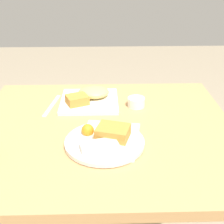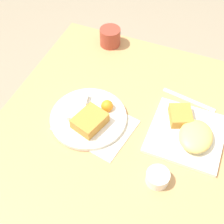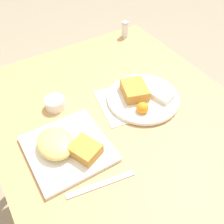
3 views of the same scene
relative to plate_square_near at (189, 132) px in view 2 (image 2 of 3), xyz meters
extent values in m
plane|color=gray|center=(-0.06, 0.22, -0.80)|extent=(8.00, 8.00, 0.00)
cube|color=tan|center=(-0.06, 0.22, -0.04)|extent=(0.98, 0.86, 0.04)
cylinder|color=#9F7649|center=(0.36, -0.15, -0.43)|extent=(0.05, 0.05, 0.74)
cylinder|color=#9F7649|center=(0.36, 0.59, -0.43)|extent=(0.05, 0.05, 0.74)
cube|color=beige|center=(-0.08, 0.31, -0.02)|extent=(0.24, 0.28, 0.00)
cube|color=white|center=(0.00, 0.01, -0.01)|extent=(0.24, 0.24, 0.01)
ellipsoid|color=#EFCC6B|center=(-0.02, -0.02, 0.01)|extent=(0.13, 0.11, 0.04)
cube|color=#C68938|center=(0.05, 0.04, 0.01)|extent=(0.11, 0.10, 0.04)
cylinder|color=white|center=(-0.07, 0.34, -0.01)|extent=(0.27, 0.27, 0.01)
cube|color=#C68938|center=(-0.09, 0.32, 0.02)|extent=(0.13, 0.11, 0.04)
cube|color=silver|center=(-0.05, 0.39, 0.01)|extent=(0.13, 0.08, 0.02)
sphere|color=orange|center=(0.00, 0.30, 0.01)|extent=(0.04, 0.04, 0.04)
cylinder|color=white|center=(-0.20, 0.05, 0.00)|extent=(0.07, 0.07, 0.04)
cylinder|color=#D1B775|center=(-0.20, 0.05, 0.02)|extent=(0.06, 0.06, 0.00)
cube|color=silver|center=(0.16, 0.04, -0.02)|extent=(0.05, 0.20, 0.00)
cylinder|color=#9E3D2D|center=(0.35, 0.43, 0.02)|extent=(0.09, 0.09, 0.08)
camera|label=1|loc=(-0.06, 1.23, 0.55)|focal=50.00mm
camera|label=2|loc=(-0.65, 0.01, 0.85)|focal=50.00mm
camera|label=3|loc=(0.49, -0.13, 0.65)|focal=42.00mm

